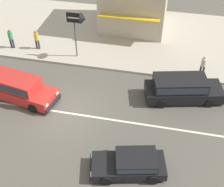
{
  "coord_description": "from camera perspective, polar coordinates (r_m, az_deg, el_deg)",
  "views": [
    {
      "loc": [
        5.63,
        -12.74,
        13.26
      ],
      "look_at": [
        2.62,
        1.43,
        0.8
      ],
      "focal_mm": 50.0,
      "sensor_mm": 36.0,
      "label": 1
    }
  ],
  "objects": [
    {
      "name": "ground_plane",
      "position": [
        19.23,
        -8.58,
        -3.48
      ],
      "size": [
        160.0,
        160.0,
        0.0
      ],
      "primitive_type": "plane",
      "color": "#544F47"
    },
    {
      "name": "lane_centre_stripe",
      "position": [
        19.23,
        -8.58,
        -3.47
      ],
      "size": [
        50.4,
        0.14,
        0.01
      ],
      "primitive_type": "cube",
      "color": "silver",
      "rests_on": "ground"
    },
    {
      "name": "kerb_strip",
      "position": [
        26.7,
        -1.83,
        11.08
      ],
      "size": [
        68.0,
        10.0,
        0.15
      ],
      "primitive_type": "cube",
      "color": "#ADA393",
      "rests_on": "ground"
    },
    {
      "name": "minivan_black_0",
      "position": [
        19.94,
        12.68,
        1.02
      ],
      "size": [
        5.18,
        2.85,
        1.56
      ],
      "color": "black",
      "rests_on": "ground"
    },
    {
      "name": "minivan_red_2",
      "position": [
        20.42,
        -16.95,
        1.17
      ],
      "size": [
        5.06,
        2.56,
        1.56
      ],
      "color": "red",
      "rests_on": "ground"
    },
    {
      "name": "hatchback_black_4",
      "position": [
        15.82,
        3.52,
        -12.65
      ],
      "size": [
        4.01,
        2.37,
        1.1
      ],
      "color": "black",
      "rests_on": "ground"
    },
    {
      "name": "arrow_signboard",
      "position": [
        22.02,
        -5.68,
        13.13
      ],
      "size": [
        1.38,
        0.79,
        3.55
      ],
      "color": "#4C4C51",
      "rests_on": "kerb_strip"
    },
    {
      "name": "pedestrian_near_clock",
      "position": [
        25.28,
        -18.04,
        9.76
      ],
      "size": [
        0.34,
        0.34,
        1.57
      ],
      "color": "#232838",
      "rests_on": "kerb_strip"
    },
    {
      "name": "pedestrian_by_shop",
      "position": [
        24.64,
        -13.64,
        9.79
      ],
      "size": [
        0.34,
        0.34,
        1.56
      ],
      "color": "#333338",
      "rests_on": "kerb_strip"
    },
    {
      "name": "pedestrian_far_end",
      "position": [
        22.01,
        16.36,
        5.14
      ],
      "size": [
        0.34,
        0.34,
        1.54
      ],
      "color": "#333338",
      "rests_on": "kerb_strip"
    }
  ]
}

